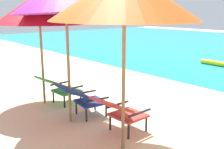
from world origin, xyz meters
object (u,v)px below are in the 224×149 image
Objects in this scene: lounge_chair_right at (121,111)px; beach_umbrella_left at (39,9)px; lounge_chair_left at (60,87)px; lounge_chair_center at (83,97)px; swim_buoy at (221,64)px.

beach_umbrella_left is at bearing -172.83° from lounge_chair_right.
lounge_chair_left and lounge_chair_center have the same top height.
swim_buoy is 6.68m from lounge_chair_right.
swim_buoy is 1.81× the size of lounge_chair_right.
lounge_chair_left reaches higher than swim_buoy.
lounge_chair_left is at bearing -91.98° from swim_buoy.
beach_umbrella_left is (-0.32, -0.21, 1.62)m from lounge_chair_left.
lounge_chair_center is 1.06× the size of lounge_chair_right.
lounge_chair_right is 0.34× the size of beach_umbrella_left.
lounge_chair_center reaches higher than swim_buoy.
lounge_chair_center is 0.36× the size of beach_umbrella_left.
lounge_chair_left is at bearing 33.34° from beach_umbrella_left.
lounge_chair_left is at bearing 178.78° from lounge_chair_center.
lounge_chair_right is (0.98, 0.08, 0.00)m from lounge_chair_center.
lounge_chair_left and lounge_chair_right have the same top height.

